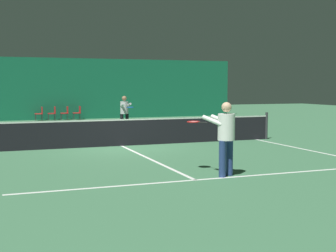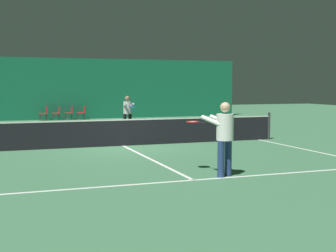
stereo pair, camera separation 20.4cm
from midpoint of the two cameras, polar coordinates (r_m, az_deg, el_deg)
ground_plane at (r=16.65m, az=-6.02°, el=-2.43°), size 60.00×60.00×0.00m
backdrop_curtain at (r=30.12m, az=-12.77°, el=4.45°), size 23.00×0.12×3.84m
court_line_baseline_far at (r=28.27m, az=-12.15°, el=0.54°), size 11.00×0.10×0.00m
court_line_service_far at (r=22.86m, az=-10.09°, el=-0.46°), size 8.25×0.10×0.00m
court_line_service_near at (r=10.66m, az=2.79°, el=-6.59°), size 8.25×0.10×0.00m
court_line_sideline_right at (r=18.80m, az=10.42°, el=-1.63°), size 0.10×23.80×0.00m
court_line_centre at (r=16.65m, az=-6.02°, el=-2.42°), size 0.10×12.80×0.00m
tennis_net at (r=16.59m, az=-6.04°, el=-0.68°), size 12.00×0.10×1.07m
player_near at (r=11.04m, az=6.42°, el=-0.88°), size 0.92×1.41×1.75m
player_far at (r=21.97m, az=-5.58°, el=1.87°), size 0.41×1.34×1.64m
courtside_chair_0 at (r=29.44m, az=-15.53°, el=1.58°), size 0.44×0.44×0.84m
courtside_chair_1 at (r=29.52m, az=-14.05°, el=1.62°), size 0.44×0.44×0.84m
courtside_chair_2 at (r=29.62m, az=-12.58°, el=1.66°), size 0.44×0.44×0.84m
courtside_chair_3 at (r=29.73m, az=-11.12°, el=1.70°), size 0.44×0.44×0.84m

